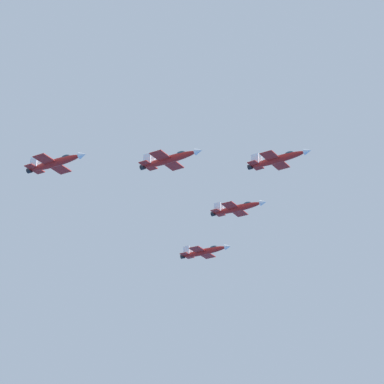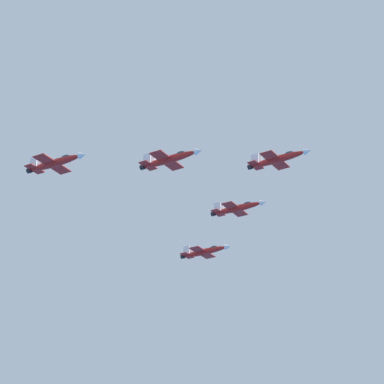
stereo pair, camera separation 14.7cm
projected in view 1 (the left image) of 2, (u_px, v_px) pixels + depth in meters
name	position (u px, v px, depth m)	size (l,w,h in m)	color
jet_lead	(278.00, 159.00, 176.69)	(14.83, 9.94, 3.35)	red
jet_left_wingman	(237.00, 208.00, 197.25)	(14.37, 9.69, 3.29)	red
jet_right_wingman	(170.00, 159.00, 172.01)	(14.94, 10.05, 3.40)	red
jet_left_outer	(204.00, 252.00, 217.33)	(15.00, 10.08, 3.40)	red
jet_right_outer	(55.00, 163.00, 166.96)	(14.59, 9.85, 3.34)	red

